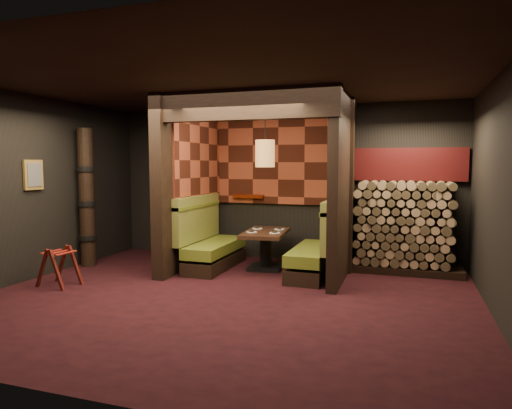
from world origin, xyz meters
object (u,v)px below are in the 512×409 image
object	(u,v)px
booth_bench_right	(318,251)
firewood_stack	(408,227)
luggage_rack	(59,265)
booth_bench_left	(210,244)
pendant_lamp	(265,153)
totem_column	(87,199)
dining_table	(266,244)

from	to	relation	value
booth_bench_right	firewood_stack	bearing A→B (deg)	27.35
luggage_rack	booth_bench_left	bearing A→B (deg)	48.34
pendant_lamp	booth_bench_right	bearing A→B (deg)	-7.97
booth_bench_right	totem_column	size ratio (longest dim) A/B	0.67
dining_table	luggage_rack	world-z (taller)	dining_table
booth_bench_right	totem_column	bearing A→B (deg)	-172.14
dining_table	firewood_stack	xyz separation A→B (m)	(2.29, 0.52, 0.33)
dining_table	totem_column	xyz separation A→B (m)	(-3.05, -0.73, 0.76)
pendant_lamp	firewood_stack	size ratio (longest dim) A/B	0.64
booth_bench_right	dining_table	size ratio (longest dim) A/B	1.23
pendant_lamp	firewood_stack	bearing A→B (deg)	13.98
luggage_rack	firewood_stack	distance (m)	5.48
booth_bench_left	totem_column	bearing A→B (deg)	-165.25
firewood_stack	booth_bench_left	bearing A→B (deg)	-167.83
pendant_lamp	luggage_rack	world-z (taller)	pendant_lamp
dining_table	luggage_rack	bearing A→B (deg)	-142.28
luggage_rack	totem_column	bearing A→B (deg)	111.13
pendant_lamp	dining_table	bearing A→B (deg)	90.00
totem_column	firewood_stack	bearing A→B (deg)	13.19
pendant_lamp	totem_column	world-z (taller)	pendant_lamp
totem_column	pendant_lamp	bearing A→B (deg)	12.59
pendant_lamp	totem_column	xyz separation A→B (m)	(-3.05, -0.68, -0.77)
booth_bench_right	dining_table	distance (m)	0.95
booth_bench_right	dining_table	bearing A→B (deg)	169.04
totem_column	dining_table	bearing A→B (deg)	13.48
booth_bench_left	firewood_stack	xyz separation A→B (m)	(3.25, 0.70, 0.35)
dining_table	pendant_lamp	bearing A→B (deg)	-90.00
booth_bench_left	firewood_stack	bearing A→B (deg)	12.17
booth_bench_left	firewood_stack	world-z (taller)	firewood_stack
luggage_rack	totem_column	xyz separation A→B (m)	(-0.48, 1.25, 0.88)
booth_bench_right	totem_column	world-z (taller)	totem_column
totem_column	luggage_rack	bearing A→B (deg)	-68.87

